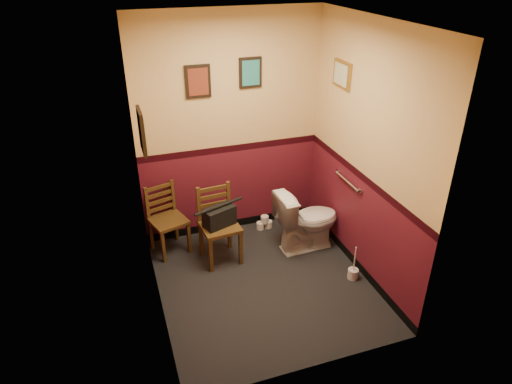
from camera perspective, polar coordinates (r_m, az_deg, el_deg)
floor at (r=5.08m, az=0.93°, el=-11.29°), size 2.20×2.40×0.00m
ceiling at (r=3.96m, az=1.24°, el=20.53°), size 2.20×2.40×0.00m
wall_back at (r=5.40m, az=-3.27°, el=7.80°), size 2.20×0.00×2.70m
wall_front at (r=3.39m, az=7.95°, el=-5.74°), size 2.20×0.00×2.70m
wall_left at (r=4.14m, az=-13.42°, el=0.42°), size 0.00×2.40×2.70m
wall_right at (r=4.80m, az=13.56°, el=4.35°), size 0.00×2.40×2.70m
grab_bar at (r=5.14m, az=11.36°, el=1.32°), size 0.05×0.56×0.06m
framed_print_back_a at (r=5.12m, az=-7.27°, el=13.54°), size 0.28×0.04×0.36m
framed_print_back_b at (r=5.26m, az=-0.70°, el=14.70°), size 0.26×0.04×0.34m
framed_print_left at (r=4.04m, az=-14.09°, el=7.39°), size 0.04×0.30×0.38m
framed_print_right at (r=5.06m, az=10.69°, el=14.26°), size 0.04×0.34×0.28m
toilet at (r=5.45m, az=6.39°, el=-3.53°), size 0.79×0.46×0.75m
toilet_brush at (r=5.21m, az=12.03°, el=-9.88°), size 0.12×0.12×0.41m
chair_left at (r=5.46m, az=-11.09°, el=-3.37°), size 0.49×0.49×0.83m
chair_right at (r=5.22m, az=-4.70°, el=-4.10°), size 0.45×0.45×0.89m
handbag at (r=5.12m, az=-4.61°, el=-3.06°), size 0.40×0.29×0.26m
tp_stack at (r=5.93m, az=1.07°, el=-3.89°), size 0.21×0.11×0.18m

